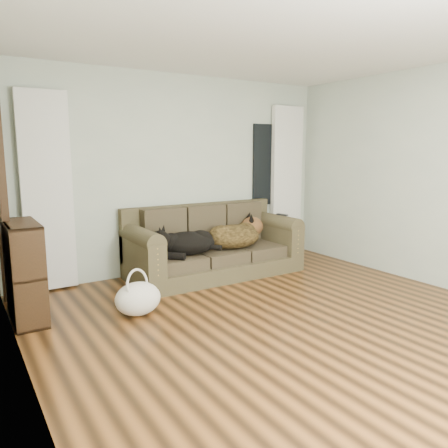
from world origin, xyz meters
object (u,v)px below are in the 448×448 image
sofa (215,241)px  dog_black_lab (185,244)px  dog_shepherd (235,237)px  tote_bag (138,299)px  bookshelf (24,269)px

sofa → dog_black_lab: sofa is taller
dog_black_lab → sofa: bearing=30.1°
sofa → dog_shepherd: bearing=-13.8°
dog_black_lab → dog_shepherd: 0.76m
tote_bag → bookshelf: bearing=153.5°
dog_shepherd → dog_black_lab: bearing=5.9°
tote_bag → dog_shepherd: bearing=24.6°
dog_shepherd → tote_bag: (-1.66, -0.76, -0.33)m
dog_black_lab → bookshelf: (-1.84, -0.27, 0.02)m
dog_shepherd → sofa: bearing=-9.3°
dog_black_lab → dog_shepherd: dog_shepherd is taller
tote_bag → dog_black_lab: bearing=39.6°
sofa → bookshelf: size_ratio=2.36×
sofa → tote_bag: (-1.39, -0.83, -0.29)m
sofa → tote_bag: 1.64m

